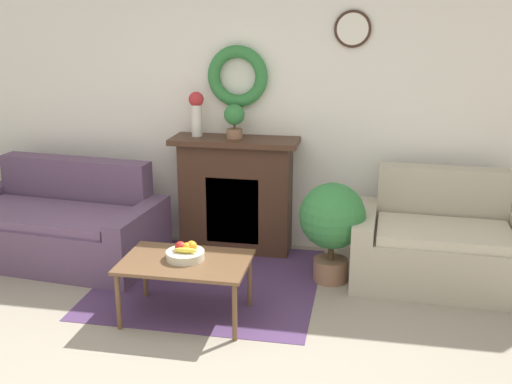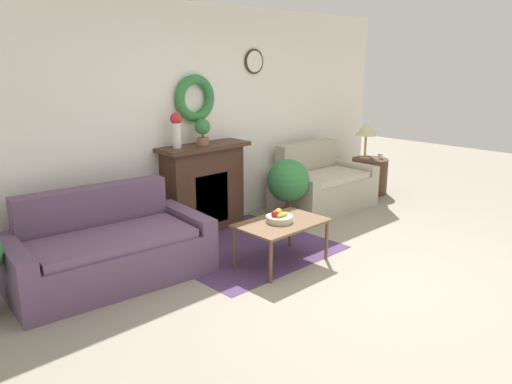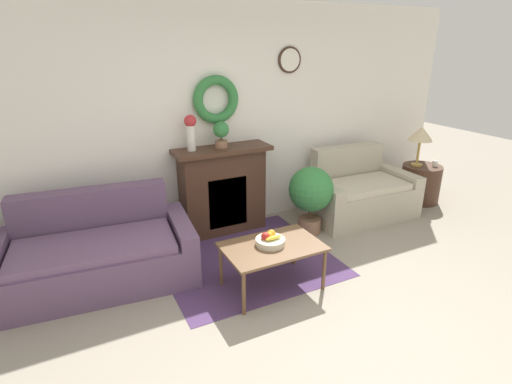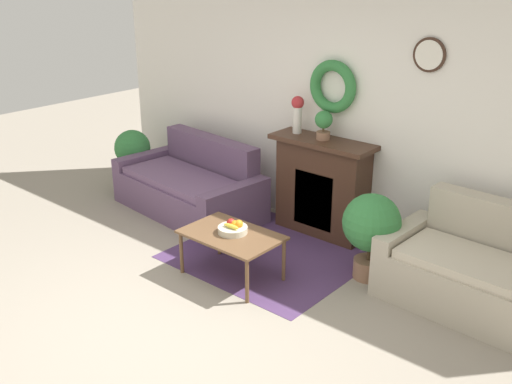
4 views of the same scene
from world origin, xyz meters
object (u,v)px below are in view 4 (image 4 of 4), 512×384
at_px(vase_on_mantel_left, 298,112).
at_px(potted_plant_floor_by_loveseat, 371,227).
at_px(fireplace, 322,186).
at_px(potted_plant_floor_by_couch, 133,152).
at_px(loveseat_right, 470,271).
at_px(couch_left, 191,187).
at_px(potted_plant_on_mantel, 324,123).
at_px(fruit_bowl, 233,228).
at_px(coffee_table, 232,238).

height_order(vase_on_mantel_left, potted_plant_floor_by_loveseat, vase_on_mantel_left).
distance_m(fireplace, potted_plant_floor_by_couch, 2.72).
relative_size(potted_plant_floor_by_couch, potted_plant_floor_by_loveseat, 0.93).
relative_size(loveseat_right, potted_plant_floor_by_loveseat, 1.73).
relative_size(fireplace, loveseat_right, 0.79).
distance_m(fireplace, vase_on_mantel_left, 0.85).
distance_m(couch_left, potted_plant_floor_by_loveseat, 2.48).
bearing_deg(potted_plant_on_mantel, potted_plant_floor_by_couch, -170.96).
height_order(loveseat_right, fruit_bowl, loveseat_right).
xyz_separation_m(couch_left, fruit_bowl, (1.47, -0.85, 0.20)).
xyz_separation_m(couch_left, vase_on_mantel_left, (1.18, 0.50, 1.02)).
height_order(couch_left, potted_plant_on_mantel, potted_plant_on_mantel).
xyz_separation_m(vase_on_mantel_left, potted_plant_floor_by_loveseat, (1.29, -0.55, -0.78)).
bearing_deg(coffee_table, vase_on_mantel_left, 101.96).
height_order(fireplace, fruit_bowl, fireplace).
height_order(fireplace, loveseat_right, fireplace).
distance_m(couch_left, fruit_bowl, 1.71).
bearing_deg(coffee_table, couch_left, 149.13).
bearing_deg(potted_plant_floor_by_loveseat, fireplace, 149.81).
bearing_deg(potted_plant_floor_by_loveseat, vase_on_mantel_left, 157.04).
xyz_separation_m(coffee_table, potted_plant_floor_by_couch, (-2.62, 0.93, 0.08)).
height_order(coffee_table, potted_plant_on_mantel, potted_plant_on_mantel).
height_order(vase_on_mantel_left, potted_plant_on_mantel, vase_on_mantel_left).
bearing_deg(coffee_table, potted_plant_floor_by_couch, 160.42).
bearing_deg(vase_on_mantel_left, loveseat_right, -9.79).
height_order(coffee_table, potted_plant_floor_by_couch, potted_plant_floor_by_couch).
bearing_deg(potted_plant_floor_by_couch, potted_plant_on_mantel, 9.04).
xyz_separation_m(loveseat_right, potted_plant_floor_by_couch, (-4.51, -0.07, 0.18)).
distance_m(vase_on_mantel_left, potted_plant_floor_by_loveseat, 1.60).
xyz_separation_m(fireplace, couch_left, (-1.54, -0.49, -0.25)).
bearing_deg(fireplace, potted_plant_floor_by_couch, -170.67).
height_order(vase_on_mantel_left, potted_plant_floor_by_couch, vase_on_mantel_left).
height_order(potted_plant_on_mantel, potted_plant_floor_by_couch, potted_plant_on_mantel).
height_order(loveseat_right, potted_plant_on_mantel, potted_plant_on_mantel).
bearing_deg(potted_plant_floor_by_loveseat, potted_plant_floor_by_couch, 178.44).
xyz_separation_m(couch_left, potted_plant_on_mantel, (1.54, 0.48, 0.96)).
height_order(fireplace, coffee_table, fireplace).
distance_m(coffee_table, potted_plant_floor_by_loveseat, 1.30).
bearing_deg(potted_plant_floor_by_couch, vase_on_mantel_left, 10.87).
relative_size(coffee_table, potted_plant_on_mantel, 3.00).
distance_m(coffee_table, potted_plant_floor_by_couch, 2.78).
xyz_separation_m(couch_left, potted_plant_floor_by_couch, (-1.14, 0.05, 0.19)).
distance_m(vase_on_mantel_left, potted_plant_floor_by_couch, 2.51).
xyz_separation_m(vase_on_mantel_left, potted_plant_on_mantel, (0.36, -0.02, -0.06)).
xyz_separation_m(coffee_table, fruit_bowl, (-0.01, 0.03, 0.09)).
relative_size(fruit_bowl, potted_plant_floor_by_couch, 0.36).
bearing_deg(potted_plant_on_mantel, couch_left, -162.79).
xyz_separation_m(fireplace, vase_on_mantel_left, (-0.36, 0.01, 0.77)).
relative_size(coffee_table, fruit_bowl, 3.29).
bearing_deg(fireplace, coffee_table, -92.80).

